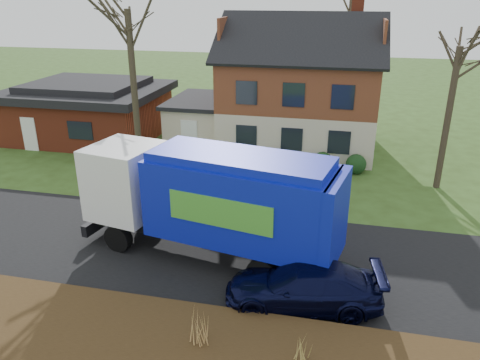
# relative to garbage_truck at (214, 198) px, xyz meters

# --- Properties ---
(ground) EXTENTS (120.00, 120.00, 0.00)m
(ground) POSITION_rel_garbage_truck_xyz_m (-0.47, 0.33, -2.39)
(ground) COLOR #2F4717
(ground) RESTS_ON ground
(road) EXTENTS (80.00, 7.00, 0.02)m
(road) POSITION_rel_garbage_truck_xyz_m (-0.47, 0.33, -2.38)
(road) COLOR black
(road) RESTS_ON ground
(mulch_verge) EXTENTS (80.00, 3.50, 0.30)m
(mulch_verge) POSITION_rel_garbage_truck_xyz_m (-0.47, -4.97, -2.24)
(mulch_verge) COLOR #322110
(mulch_verge) RESTS_ON ground
(main_house) EXTENTS (12.95, 8.95, 9.26)m
(main_house) POSITION_rel_garbage_truck_xyz_m (1.02, 14.24, 1.64)
(main_house) COLOR beige
(main_house) RESTS_ON ground
(ranch_house) EXTENTS (9.80, 8.20, 3.70)m
(ranch_house) POSITION_rel_garbage_truck_xyz_m (-12.47, 13.33, -0.58)
(ranch_house) COLOR #993921
(ranch_house) RESTS_ON ground
(garbage_truck) EXTENTS (9.98, 4.37, 4.14)m
(garbage_truck) POSITION_rel_garbage_truck_xyz_m (0.00, 0.00, 0.00)
(garbage_truck) COLOR black
(garbage_truck) RESTS_ON ground
(silver_sedan) EXTENTS (4.54, 2.10, 1.44)m
(silver_sedan) POSITION_rel_garbage_truck_xyz_m (-3.43, 4.34, -1.67)
(silver_sedan) COLOR #9FA1A6
(silver_sedan) RESTS_ON ground
(navy_wagon) EXTENTS (5.08, 2.63, 1.41)m
(navy_wagon) POSITION_rel_garbage_truck_xyz_m (3.47, -2.21, -1.69)
(navy_wagon) COLOR black
(navy_wagon) RESTS_ON ground
(tree_front_east) EXTENTS (3.55, 3.55, 9.86)m
(tree_front_east) POSITION_rel_garbage_truck_xyz_m (9.11, 8.88, 5.63)
(tree_front_east) COLOR #3A3023
(tree_front_east) RESTS_ON ground
(grass_clump_mid) EXTENTS (0.36, 0.30, 1.01)m
(grass_clump_mid) POSITION_rel_garbage_truck_xyz_m (0.96, -4.86, -1.58)
(grass_clump_mid) COLOR tan
(grass_clump_mid) RESTS_ON mulch_verge
(grass_clump_east) EXTENTS (0.35, 0.29, 0.87)m
(grass_clump_east) POSITION_rel_garbage_truck_xyz_m (3.73, -5.03, -1.65)
(grass_clump_east) COLOR #AC934C
(grass_clump_east) RESTS_ON mulch_verge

